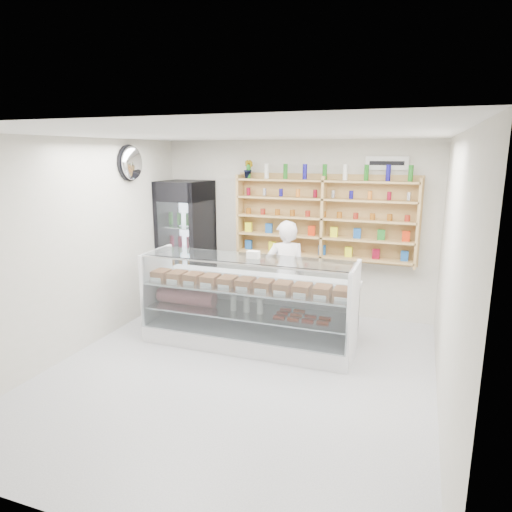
% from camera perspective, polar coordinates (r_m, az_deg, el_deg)
% --- Properties ---
extents(room, '(5.00, 5.00, 5.00)m').
position_cam_1_polar(room, '(5.20, -2.40, -0.62)').
color(room, silver).
rests_on(room, ground).
extents(display_counter, '(2.88, 0.86, 1.25)m').
position_cam_1_polar(display_counter, '(6.33, -0.96, -8.09)').
color(display_counter, white).
rests_on(display_counter, floor).
extents(shop_worker, '(0.71, 0.60, 1.65)m').
position_cam_1_polar(shop_worker, '(6.79, 3.70, -2.41)').
color(shop_worker, silver).
rests_on(shop_worker, floor).
extents(drinks_cooler, '(0.83, 0.81, 2.14)m').
position_cam_1_polar(drinks_cooler, '(7.92, -8.72, 1.54)').
color(drinks_cooler, black).
rests_on(drinks_cooler, floor).
extents(wall_shelving, '(2.84, 0.28, 1.33)m').
position_cam_1_polar(wall_shelving, '(7.23, 8.40, 4.65)').
color(wall_shelving, tan).
rests_on(wall_shelving, back_wall).
extents(potted_plant, '(0.19, 0.17, 0.29)m').
position_cam_1_polar(potted_plant, '(7.51, -0.95, 10.82)').
color(potted_plant, '#1E6626').
rests_on(potted_plant, wall_shelving).
extents(security_mirror, '(0.15, 0.50, 0.50)m').
position_cam_1_polar(security_mirror, '(7.16, -15.24, 11.15)').
color(security_mirror, silver).
rests_on(security_mirror, left_wall).
extents(wall_sign, '(0.62, 0.03, 0.20)m').
position_cam_1_polar(wall_sign, '(7.16, 16.04, 11.10)').
color(wall_sign, white).
rests_on(wall_sign, back_wall).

